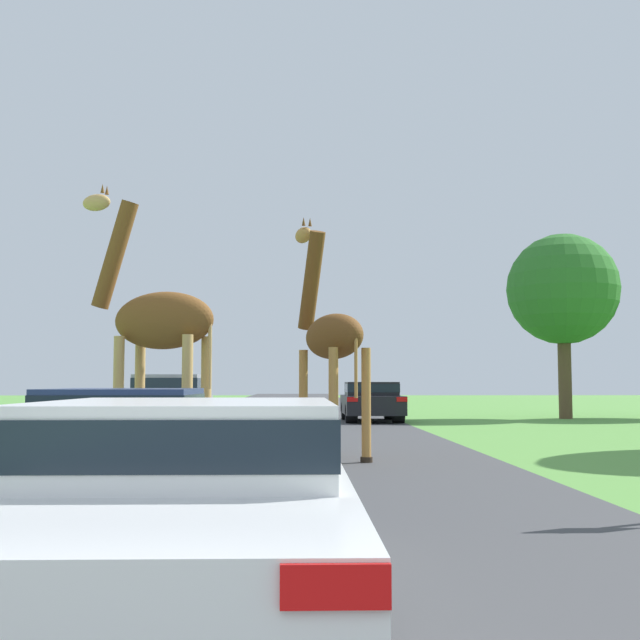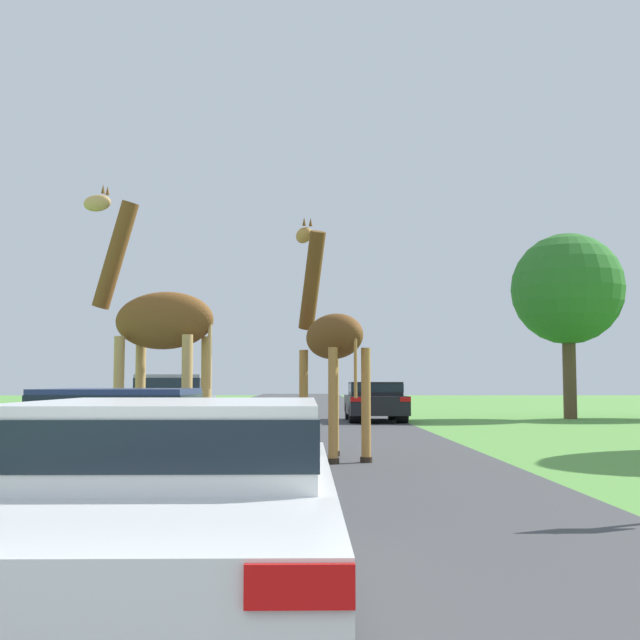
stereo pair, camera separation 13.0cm
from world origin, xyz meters
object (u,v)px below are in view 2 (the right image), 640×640
(car_lead_maroon, at_px, (174,497))
(car_queue_right, at_px, (172,403))
(car_far_ahead, at_px, (375,400))
(giraffe_companion, at_px, (157,324))
(giraffe_near_road, at_px, (330,337))
(tree_mid_field, at_px, (567,290))
(car_queue_left, at_px, (121,434))

(car_lead_maroon, relative_size, car_queue_right, 1.15)
(car_far_ahead, bearing_deg, giraffe_companion, -109.64)
(giraffe_near_road, relative_size, tree_mid_field, 0.65)
(car_queue_left, xyz_separation_m, car_far_ahead, (4.65, 17.30, 0.03))
(car_lead_maroon, height_order, car_queue_left, car_queue_left)
(car_lead_maroon, height_order, tree_mid_field, tree_mid_field)
(giraffe_near_road, xyz_separation_m, car_lead_maroon, (-1.19, -9.24, -1.46))
(car_lead_maroon, distance_m, car_queue_right, 16.31)
(car_queue_right, bearing_deg, car_lead_maroon, -80.51)
(tree_mid_field, bearing_deg, car_queue_right, -147.75)
(giraffe_companion, xyz_separation_m, car_queue_left, (0.24, -3.60, -1.63))
(giraffe_near_road, relative_size, car_queue_left, 1.03)
(giraffe_companion, bearing_deg, car_queue_right, 28.97)
(giraffe_near_road, height_order, car_queue_left, giraffe_near_road)
(car_queue_right, relative_size, tree_mid_field, 0.60)
(car_far_ahead, bearing_deg, car_queue_left, -105.05)
(giraffe_near_road, height_order, car_queue_right, giraffe_near_road)
(car_lead_maroon, relative_size, tree_mid_field, 0.69)
(giraffe_companion, relative_size, car_queue_left, 1.11)
(giraffe_near_road, height_order, giraffe_companion, giraffe_companion)
(giraffe_companion, distance_m, car_far_ahead, 14.64)
(giraffe_near_road, distance_m, car_queue_right, 7.98)
(car_queue_right, xyz_separation_m, car_far_ahead, (5.81, 6.52, -0.08))
(car_lead_maroon, relative_size, car_queue_left, 1.07)
(car_far_ahead, relative_size, tree_mid_field, 0.61)
(car_far_ahead, bearing_deg, car_lead_maroon, -97.86)
(giraffe_near_road, xyz_separation_m, car_queue_left, (-2.72, -3.93, -1.44))
(giraffe_near_road, relative_size, car_queue_right, 1.09)
(car_far_ahead, bearing_deg, tree_mid_field, 13.37)
(giraffe_companion, distance_m, car_lead_maroon, 9.23)
(giraffe_near_road, xyz_separation_m, car_far_ahead, (1.93, 13.37, -1.41))
(giraffe_near_road, distance_m, car_lead_maroon, 9.43)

